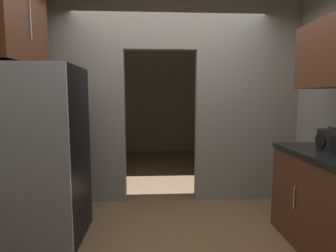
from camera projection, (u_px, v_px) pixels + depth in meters
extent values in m
plane|color=brown|center=(177.00, 250.00, 2.49)|extent=(20.00, 20.00, 0.00)
cube|color=#9E998C|center=(81.00, 97.00, 3.52)|extent=(1.15, 0.12, 2.85)
cube|color=#9E998C|center=(246.00, 97.00, 3.64)|extent=(1.39, 0.12, 2.85)
cube|color=#9E998C|center=(160.00, 18.00, 3.46)|extent=(0.96, 0.12, 0.81)
cube|color=gray|center=(162.00, 97.00, 6.88)|extent=(3.50, 0.10, 2.85)
cube|color=gray|center=(77.00, 97.00, 5.14)|extent=(0.10, 3.32, 2.85)
cube|color=gray|center=(249.00, 97.00, 5.32)|extent=(0.10, 3.32, 2.85)
cube|color=black|center=(40.00, 155.00, 2.61)|extent=(0.81, 0.71, 1.72)
cube|color=#B7BABC|center=(21.00, 164.00, 2.25)|extent=(0.81, 0.03, 1.72)
cylinder|color=#B7BABC|center=(294.00, 198.00, 2.49)|extent=(0.01, 0.01, 0.22)
cube|color=brown|center=(10.00, 6.00, 2.53)|extent=(0.34, 0.89, 1.08)
cylinder|color=#B7BABC|center=(30.00, 6.00, 2.54)|extent=(0.01, 0.01, 0.65)
cube|color=black|center=(336.00, 142.00, 2.33)|extent=(0.15, 0.34, 0.20)
cylinder|color=black|center=(336.00, 144.00, 2.23)|extent=(0.01, 0.14, 0.14)
cylinder|color=black|center=(320.00, 140.00, 2.43)|extent=(0.01, 0.14, 0.14)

